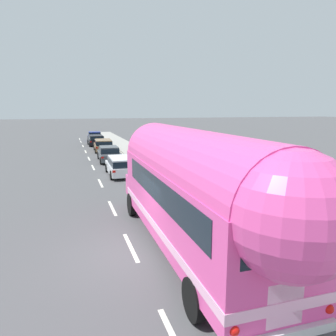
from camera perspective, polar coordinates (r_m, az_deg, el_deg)
name	(u,v)px	position (r m, az deg, el deg)	size (l,w,h in m)	color
ground_plane	(134,254)	(10.94, -6.20, -15.10)	(300.00, 300.00, 0.00)	#4C4C4F
lane_markings	(134,175)	(23.17, -6.18, -1.21)	(3.82, 80.00, 0.01)	silver
sidewalk_slab	(177,179)	(21.39, 1.72, -1.96)	(2.77, 90.00, 0.15)	#9E9B93
painted_bus	(196,189)	(9.86, 5.13, -3.73)	(2.68, 12.09, 4.12)	#EA4C9E
car_lead	(121,165)	(22.84, -8.42, 0.57)	(1.95, 4.29, 1.37)	white
car_second	(109,153)	(29.38, -10.61, 2.64)	(1.99, 4.65, 1.37)	#474C51
car_third	(103,145)	(36.12, -11.63, 4.16)	(2.11, 4.42, 1.37)	olive
car_fourth	(96,140)	(42.40, -12.90, 5.04)	(2.00, 4.25, 1.37)	black
car_fifth	(95,136)	(48.82, -13.12, 5.66)	(2.13, 4.39, 1.37)	navy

